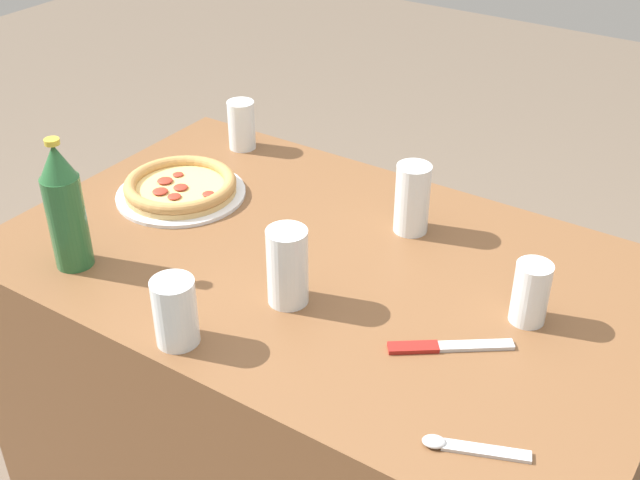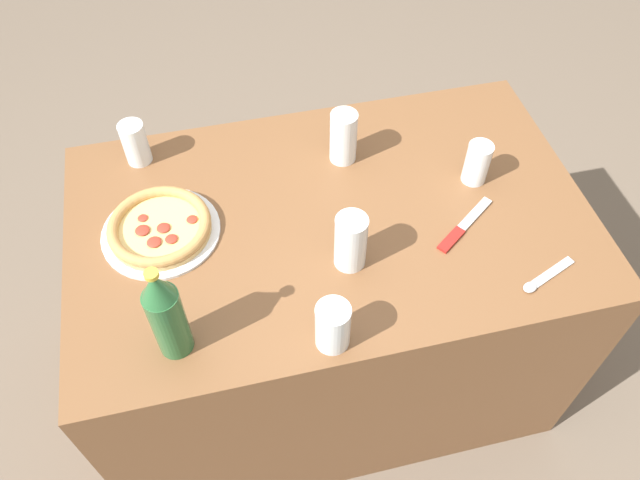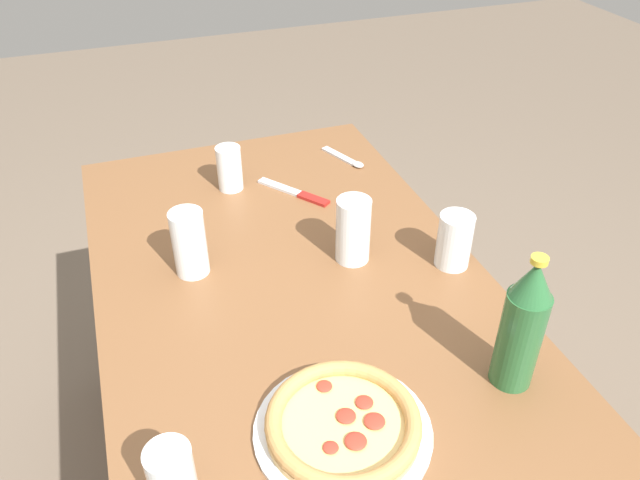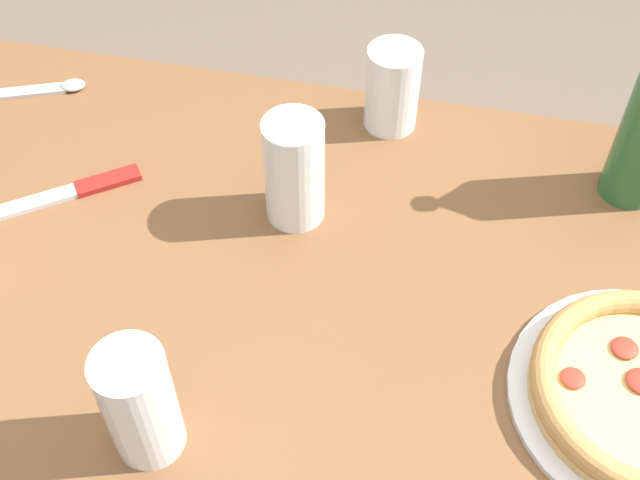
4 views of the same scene
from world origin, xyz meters
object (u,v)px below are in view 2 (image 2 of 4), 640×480
Objects in this scene: glass_cola at (477,165)px; glass_water at (136,145)px; glass_orange_juice at (333,328)px; glass_lemonade at (343,139)px; beer_bottle at (166,314)px; pizza_margherita at (160,228)px; glass_iced_tea at (351,242)px; knife at (463,227)px; spoon at (543,278)px.

glass_water is at bearing 162.16° from glass_cola.
glass_orange_juice is at bearing -60.38° from glass_water.
glass_lemonade is 0.65m from beer_bottle.
glass_lemonade is (0.48, 0.15, 0.04)m from pizza_margherita.
glass_orange_juice is 0.21m from glass_iced_tea.
glass_cola is 0.17m from knife.
glass_lemonade reaches higher than pizza_margherita.
glass_orange_juice is at bearing -11.48° from beer_bottle.
beer_bottle reaches higher than glass_cola.
glass_lemonade is at bearing 78.16° from glass_iced_tea.
beer_bottle is at bearing -162.58° from glass_iced_tea.
glass_water reaches higher than knife.
spoon is at bearing -21.93° from pizza_margherita.
glass_water is 1.03m from spoon.
glass_lemonade is 0.96× the size of spoon.
glass_orange_juice is at bearing -175.20° from spoon.
beer_bottle reaches higher than glass_water.
glass_iced_tea reaches higher than spoon.
beer_bottle is (-0.77, -0.30, 0.07)m from glass_cola.
glass_lemonade is 1.28× the size of glass_cola.
pizza_margherita is 1.55× the size of knife.
spoon is at bearing -34.67° from glass_water.
knife is (0.37, 0.22, -0.05)m from glass_orange_juice.
pizza_margherita is 0.50m from glass_lemonade.
pizza_margherita is at bearing 156.27° from glass_iced_tea.
glass_cola reaches higher than knife.
glass_cola is at bearing 38.75° from glass_orange_juice.
spoon is (0.12, -0.18, 0.00)m from knife.
glass_iced_tea is (-0.07, -0.33, 0.01)m from glass_lemonade.
glass_orange_juice is 0.59m from glass_cola.
knife is (-0.08, -0.14, -0.05)m from glass_cola.
glass_water is at bearing 145.33° from spoon.
beer_bottle is at bearing -85.53° from glass_water.
knife is (0.73, -0.41, -0.05)m from glass_water.
knife is at bearing 123.09° from spoon.
glass_water is (-0.36, 0.63, -0.00)m from glass_orange_juice.
pizza_margherita is 1.87× the size of spoon.
glass_orange_juice is 0.44m from knife.
spoon is at bearing 4.80° from glass_orange_juice.
pizza_margherita is at bearing 91.75° from beer_bottle.
glass_lemonade is (0.16, 0.52, 0.01)m from glass_orange_juice.
glass_water is at bearing 150.93° from knife.
beer_bottle is at bearing -88.25° from pizza_margherita.
pizza_margherita is 0.71m from knife.
glass_lemonade is at bearing -12.43° from glass_water.
glass_iced_tea is 1.23× the size of glass_water.
glass_iced_tea is 0.63m from glass_water.
pizza_margherita is 2.34× the size of glass_orange_juice.
glass_water is 0.57m from beer_bottle.
knife is at bearing -53.33° from glass_lemonade.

